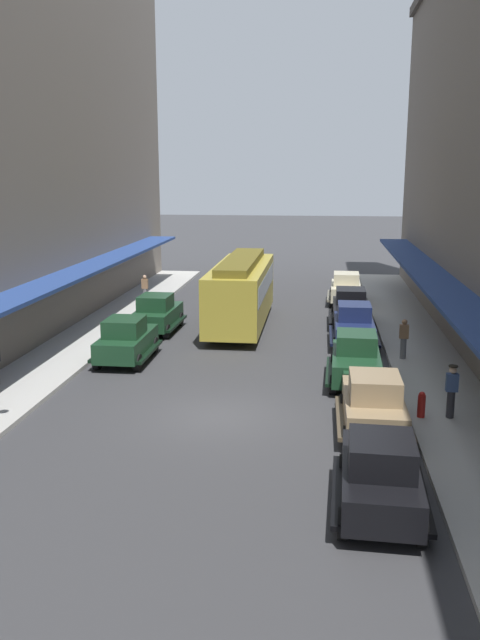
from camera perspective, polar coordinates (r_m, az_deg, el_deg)
name	(u,v)px	position (r m, az deg, el deg)	size (l,w,h in m)	color
ground_plane	(217,416)	(21.31, -1.95, -8.24)	(200.00, 200.00, 0.00)	#38383A
sidewalk_right	(461,424)	(21.51, 18.43, -8.50)	(3.00, 60.00, 0.15)	#B7B5AD
parked_car_0	(354,325)	(29.96, 9.78, -0.39)	(2.14, 4.26, 1.84)	#19234C
parked_car_1	(350,307)	(33.81, 9.47, 1.10)	(2.16, 4.27, 1.84)	black
parked_car_2	(126,339)	(27.41, -9.73, -1.60)	(2.16, 4.27, 1.84)	#193D23
parked_car_3	(157,313)	(32.30, -7.15, 0.64)	(2.22, 4.29, 1.84)	#193D23
parked_car_4	(346,288)	(39.53, 9.09, 2.77)	(2.24, 4.29, 1.84)	beige
parked_car_5	(356,358)	(24.60, 9.94, -3.24)	(2.23, 4.29, 1.84)	#193D23
parked_car_6	(373,402)	(20.09, 11.40, -6.95)	(2.15, 4.27, 1.84)	#997F5B
parked_car_7	(380,472)	(15.71, 11.96, -12.69)	(2.27, 4.31, 1.84)	black
streetcar	(241,289)	(32.92, 0.10, 2.67)	(2.55, 9.61, 3.46)	gold
fire_hydrant	(421,404)	(21.41, 15.33, -7.00)	(0.24, 0.24, 0.82)	#B21E19
pedestrian_1	(145,289)	(38.75, -8.17, 2.68)	(0.36, 0.24, 1.64)	slate
pedestrian_3	(452,391)	(21.49, 17.72, -5.81)	(0.36, 0.28, 1.67)	#2D2D33
pedestrian_4	(404,339)	(27.67, 13.89, -1.56)	(0.36, 0.24, 1.64)	slate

